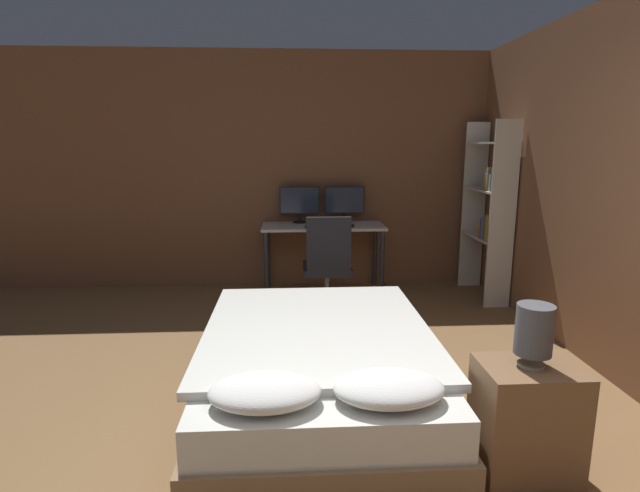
# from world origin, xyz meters

# --- Properties ---
(wall_back) EXTENTS (12.00, 0.06, 2.70)m
(wall_back) POSITION_xyz_m (0.00, 4.08, 1.35)
(wall_back) COLOR brown
(wall_back) RESTS_ON ground_plane
(wall_side_right) EXTENTS (0.06, 12.00, 2.70)m
(wall_side_right) POSITION_xyz_m (1.97, 1.50, 1.35)
(wall_side_right) COLOR brown
(wall_side_right) RESTS_ON ground_plane
(bed) EXTENTS (1.47, 2.08, 0.57)m
(bed) POSITION_xyz_m (-0.17, 1.21, 0.25)
(bed) COLOR #846647
(bed) RESTS_ON ground_plane
(nightstand) EXTENTS (0.49, 0.37, 0.59)m
(nightstand) POSITION_xyz_m (0.84, 0.45, 0.30)
(nightstand) COLOR brown
(nightstand) RESTS_ON ground_plane
(bedside_lamp) EXTENTS (0.18, 0.18, 0.32)m
(bedside_lamp) POSITION_xyz_m (0.84, 0.45, 0.78)
(bedside_lamp) COLOR gray
(bedside_lamp) RESTS_ON nightstand
(desk) EXTENTS (1.37, 0.56, 0.77)m
(desk) POSITION_xyz_m (0.02, 3.73, 0.66)
(desk) COLOR beige
(desk) RESTS_ON ground_plane
(monitor_left) EXTENTS (0.46, 0.16, 0.42)m
(monitor_left) POSITION_xyz_m (-0.24, 3.91, 1.01)
(monitor_left) COLOR black
(monitor_left) RESTS_ON desk
(monitor_right) EXTENTS (0.46, 0.16, 0.42)m
(monitor_right) POSITION_xyz_m (0.28, 3.91, 1.01)
(monitor_right) COLOR black
(monitor_right) RESTS_ON desk
(keyboard) EXTENTS (0.42, 0.13, 0.02)m
(keyboard) POSITION_xyz_m (0.02, 3.56, 0.78)
(keyboard) COLOR black
(keyboard) RESTS_ON desk
(computer_mouse) EXTENTS (0.07, 0.05, 0.04)m
(computer_mouse) POSITION_xyz_m (0.32, 3.56, 0.79)
(computer_mouse) COLOR black
(computer_mouse) RESTS_ON desk
(office_chair) EXTENTS (0.52, 0.52, 0.99)m
(office_chair) POSITION_xyz_m (0.02, 3.04, 0.39)
(office_chair) COLOR black
(office_chair) RESTS_ON ground_plane
(bookshelf) EXTENTS (0.27, 0.83, 1.91)m
(bookshelf) POSITION_xyz_m (1.78, 3.36, 1.03)
(bookshelf) COLOR beige
(bookshelf) RESTS_ON ground_plane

